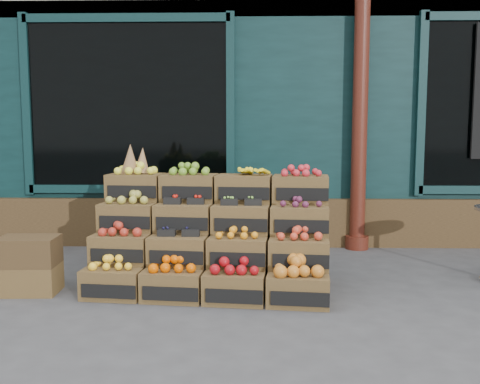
{
  "coord_description": "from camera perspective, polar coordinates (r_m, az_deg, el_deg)",
  "views": [
    {
      "loc": [
        -0.08,
        -4.41,
        1.44
      ],
      "look_at": [
        -0.2,
        0.7,
        0.85
      ],
      "focal_mm": 40.0,
      "sensor_mm": 36.0,
      "label": 1
    }
  ],
  "objects": [
    {
      "name": "crate_display",
      "position": [
        4.95,
        -3.0,
        -5.47
      ],
      "size": [
        2.2,
        1.23,
        1.32
      ],
      "rotation": [
        0.0,
        0.0,
        -0.1
      ],
      "color": "brown",
      "rests_on": "ground"
    },
    {
      "name": "spare_crates",
      "position": [
        5.13,
        -21.58,
        -7.26
      ],
      "size": [
        0.52,
        0.37,
        0.51
      ],
      "rotation": [
        0.0,
        0.0,
        0.04
      ],
      "color": "brown",
      "rests_on": "ground"
    },
    {
      "name": "shopkeeper",
      "position": [
        7.31,
        -9.56,
        3.0
      ],
      "size": [
        0.8,
        0.61,
        1.99
      ],
      "primitive_type": "imported",
      "rotation": [
        0.0,
        0.0,
        3.34
      ],
      "color": "#185625",
      "rests_on": "ground"
    },
    {
      "name": "shop_facade",
      "position": [
        9.57,
        1.88,
        12.31
      ],
      "size": [
        12.0,
        6.24,
        4.8
      ],
      "color": "black",
      "rests_on": "ground"
    },
    {
      "name": "ground",
      "position": [
        4.64,
        2.31,
        -11.5
      ],
      "size": [
        60.0,
        60.0,
        0.0
      ],
      "primitive_type": "plane",
      "color": "#404043",
      "rests_on": "ground"
    }
  ]
}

